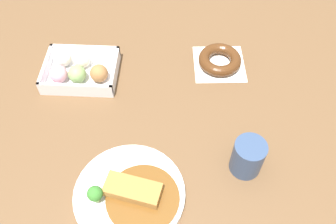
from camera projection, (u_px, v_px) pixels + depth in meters
The scene contains 5 objects.
ground_plane at pixel (145, 132), 0.88m from camera, with size 1.60×1.60×0.00m, color brown.
curry_plate at pixel (130, 194), 0.76m from camera, with size 0.24×0.24×0.06m.
donut_box at pixel (78, 70), 0.96m from camera, with size 0.19×0.15×0.06m.
chocolate_ring_donut at pixel (220, 60), 1.00m from camera, with size 0.15×0.15×0.03m.
coffee_mug at pixel (248, 157), 0.78m from camera, with size 0.07×0.07×0.09m, color #33476B.
Camera 1 is at (0.08, -0.48, 0.73)m, focal length 38.44 mm.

